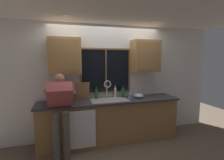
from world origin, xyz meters
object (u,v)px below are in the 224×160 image
at_px(mixing_bowl, 139,96).
at_px(bottle_tall_clear, 123,93).
at_px(knife_block, 72,97).
at_px(bottle_amber_small, 115,92).
at_px(person_standing, 60,106).
at_px(cutting_board, 83,91).
at_px(soap_dispenser, 130,97).
at_px(bottle_green_glass, 96,94).

height_order(mixing_bowl, bottle_tall_clear, bottle_tall_clear).
height_order(knife_block, bottle_amber_small, knife_block).
height_order(person_standing, bottle_amber_small, person_standing).
relative_size(cutting_board, mixing_bowl, 1.82).
bearing_deg(cutting_board, bottle_tall_clear, -2.61).
height_order(knife_block, cutting_board, cutting_board).
bearing_deg(knife_block, bottle_amber_small, 9.60).
bearing_deg(mixing_bowl, person_standing, -169.62).
relative_size(person_standing, knife_block, 4.73).
xyz_separation_m(person_standing, soap_dispenser, (1.43, 0.16, 0.05)).
distance_m(soap_dispenser, bottle_tall_clear, 0.31).
relative_size(mixing_bowl, soap_dispenser, 1.11).
relative_size(cutting_board, bottle_tall_clear, 1.46).
bearing_deg(knife_block, cutting_board, 31.94).
xyz_separation_m(bottle_green_glass, bottle_amber_small, (0.46, 0.05, 0.00)).
bearing_deg(knife_block, soap_dispenser, -9.99).
bearing_deg(bottle_green_glass, soap_dispenser, -26.22).
xyz_separation_m(person_standing, bottle_tall_clear, (1.38, 0.46, 0.08)).
bearing_deg(mixing_bowl, bottle_tall_clear, 155.47).
relative_size(person_standing, mixing_bowl, 7.20).
height_order(soap_dispenser, bottle_amber_small, bottle_amber_small).
relative_size(bottle_green_glass, bottle_amber_small, 0.99).
xyz_separation_m(person_standing, cutting_board, (0.47, 0.50, 0.16)).
distance_m(person_standing, bottle_tall_clear, 1.46).
distance_m(knife_block, cutting_board, 0.28).
xyz_separation_m(soap_dispenser, bottle_amber_small, (-0.21, 0.37, 0.04)).
bearing_deg(bottle_amber_small, person_standing, -156.52).
xyz_separation_m(bottle_tall_clear, bottle_amber_small, (-0.16, 0.07, 0.01)).
relative_size(knife_block, cutting_board, 0.83).
distance_m(mixing_bowl, soap_dispenser, 0.33).
distance_m(cutting_board, mixing_bowl, 1.26).
bearing_deg(bottle_amber_small, soap_dispenser, -61.08).
xyz_separation_m(cutting_board, bottle_tall_clear, (0.91, -0.04, -0.08)).
bearing_deg(person_standing, cutting_board, 47.16).
bearing_deg(bottle_green_glass, mixing_bowl, -10.14).
height_order(bottle_tall_clear, bottle_amber_small, bottle_amber_small).
relative_size(bottle_tall_clear, bottle_amber_small, 0.95).
bearing_deg(bottle_green_glass, bottle_amber_small, 5.98).
distance_m(person_standing, bottle_green_glass, 0.91).
xyz_separation_m(knife_block, bottle_amber_small, (0.98, 0.17, 0.01)).
height_order(person_standing, knife_block, person_standing).
relative_size(person_standing, bottle_amber_small, 5.45).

